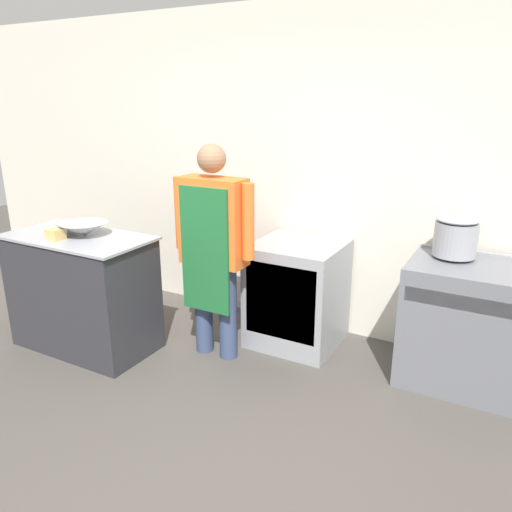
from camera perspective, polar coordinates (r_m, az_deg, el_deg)
name	(u,v)px	position (r m, az deg, el deg)	size (l,w,h in m)	color
ground_plane	(148,463)	(3.10, -12.23, -22.16)	(14.00, 14.00, 0.00)	#4C4742
wall_back	(306,174)	(4.25, 5.78, 9.35)	(8.00, 0.05, 2.70)	silver
prep_counter	(83,292)	(4.25, -19.14, -3.92)	(1.18, 0.62, 0.94)	#2D2D33
stove	(476,327)	(3.81, 23.85, -7.45)	(0.96, 0.62, 0.90)	slate
fridge_unit	(297,293)	(4.11, 4.74, -4.29)	(0.69, 0.67, 0.85)	#93999E
person_cook	(213,240)	(3.73, -4.92, 1.81)	(0.68, 0.24, 1.65)	#38476B
mixing_bowl	(84,229)	(4.08, -19.05, 2.91)	(0.37, 0.37, 0.10)	#9EA0A8
small_bowl	(69,227)	(4.27, -20.60, 3.16)	(0.24, 0.24, 0.07)	#9EA0A8
plastic_tub	(56,234)	(4.05, -21.93, 2.33)	(0.11, 0.11, 0.08)	#D8B266
stock_pot	(456,236)	(3.73, 21.88, 2.17)	(0.29, 0.29, 0.28)	#9EA0A8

